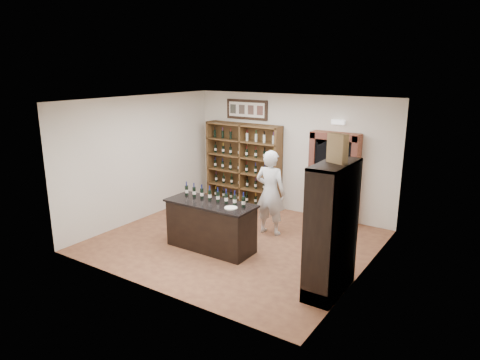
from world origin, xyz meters
name	(u,v)px	position (x,y,z in m)	size (l,w,h in m)	color
floor	(235,241)	(0.00, 0.00, 0.00)	(5.50, 5.50, 0.00)	#945F3B
ceiling	(235,100)	(0.00, 0.00, 3.00)	(5.50, 5.50, 0.00)	white
wall_back	(290,154)	(0.00, 2.50, 1.50)	(5.50, 0.04, 3.00)	beige
wall_left	(141,158)	(-2.75, 0.00, 1.50)	(0.04, 5.00, 3.00)	beige
wall_right	(367,195)	(2.75, 0.00, 1.50)	(0.04, 5.00, 3.00)	beige
wine_shelf	(244,164)	(-1.30, 2.33, 1.10)	(2.20, 0.38, 2.20)	brown
framed_picture	(247,110)	(-1.30, 2.47, 2.55)	(1.25, 0.04, 0.52)	black
arched_doorway	(334,176)	(1.25, 2.33, 1.14)	(1.17, 0.35, 2.17)	black
emergency_light	(338,122)	(1.25, 2.42, 2.40)	(0.30, 0.10, 0.10)	white
tasting_counter	(211,226)	(-0.20, -0.60, 0.49)	(1.88, 0.78, 1.00)	black
counter_bottle_0	(187,190)	(-0.92, -0.49, 1.11)	(0.07, 0.07, 0.30)	black
counter_bottle_1	(194,192)	(-0.71, -0.49, 1.11)	(0.07, 0.07, 0.30)	black
counter_bottle_2	(202,193)	(-0.51, -0.49, 1.11)	(0.07, 0.07, 0.30)	black
counter_bottle_3	(210,195)	(-0.30, -0.49, 1.11)	(0.07, 0.07, 0.30)	black
counter_bottle_4	(218,197)	(-0.10, -0.49, 1.11)	(0.07, 0.07, 0.30)	black
counter_bottle_5	(226,198)	(0.11, -0.49, 1.11)	(0.07, 0.07, 0.30)	black
counter_bottle_6	(235,200)	(0.31, -0.49, 1.11)	(0.07, 0.07, 0.30)	black
counter_bottle_7	(243,202)	(0.52, -0.49, 1.11)	(0.07, 0.07, 0.30)	black
side_cabinet	(332,250)	(2.52, -0.90, 0.75)	(0.48, 1.20, 2.20)	black
shopkeeper	(270,193)	(0.40, 0.79, 0.96)	(0.70, 0.46, 1.91)	silver
plate	(231,208)	(0.36, -0.69, 1.01)	(0.25, 0.25, 0.02)	white
wine_crate	(338,148)	(2.50, -0.89, 2.43)	(0.32, 0.13, 0.46)	tan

